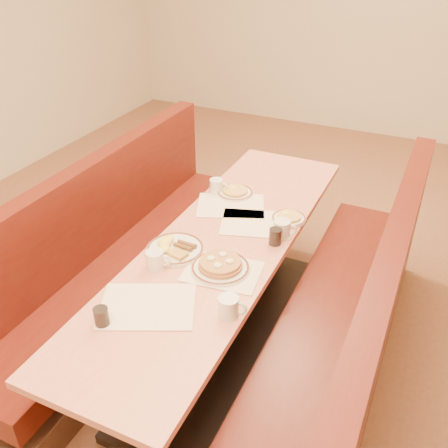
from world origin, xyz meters
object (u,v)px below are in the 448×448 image
at_px(coffee_mug_c, 283,229).
at_px(soda_tumbler_near, 101,317).
at_px(soda_tumbler_mid, 275,237).
at_px(coffee_mug_a, 229,307).
at_px(diner_table, 223,293).
at_px(pancake_plate, 220,266).
at_px(booth_left, 121,264).
at_px(coffee_mug_d, 217,186).
at_px(booth_right, 345,331).
at_px(eggs_plate, 174,248).
at_px(coffee_mug_b, 156,260).

bearing_deg(coffee_mug_c, soda_tumbler_near, -129.41).
bearing_deg(soda_tumbler_mid, coffee_mug_a, -88.95).
distance_m(diner_table, coffee_mug_c, 0.54).
bearing_deg(pancake_plate, booth_left, 163.37).
relative_size(coffee_mug_a, coffee_mug_d, 1.09).
relative_size(booth_right, coffee_mug_d, 20.63).
height_order(booth_left, coffee_mug_a, booth_left).
height_order(pancake_plate, coffee_mug_d, coffee_mug_d).
xyz_separation_m(pancake_plate, coffee_mug_c, (0.18, 0.43, 0.03)).
bearing_deg(coffee_mug_d, diner_table, -67.81).
bearing_deg(coffee_mug_a, booth_right, 37.17).
height_order(booth_left, eggs_plate, booth_left).
relative_size(eggs_plate, coffee_mug_c, 2.38).
distance_m(coffee_mug_d, soda_tumbler_near, 1.33).
bearing_deg(booth_right, diner_table, 180.00).
distance_m(eggs_plate, soda_tumbler_near, 0.63).
bearing_deg(booth_right, soda_tumbler_near, -138.28).
bearing_deg(coffee_mug_a, booth_left, 138.71).
bearing_deg(coffee_mug_b, soda_tumbler_near, -106.89).
xyz_separation_m(booth_left, coffee_mug_b, (0.53, -0.37, 0.44)).
distance_m(booth_right, pancake_plate, 0.79).
bearing_deg(pancake_plate, coffee_mug_a, -58.10).
relative_size(diner_table, soda_tumbler_mid, 26.33).
height_order(booth_right, soda_tumbler_near, booth_right).
xyz_separation_m(booth_right, coffee_mug_c, (-0.45, 0.18, 0.44)).
bearing_deg(coffee_mug_d, booth_left, -138.93).
distance_m(coffee_mug_a, coffee_mug_b, 0.52).
xyz_separation_m(coffee_mug_c, soda_tumbler_near, (-0.48, -1.01, -0.01)).
height_order(booth_right, eggs_plate, booth_right).
height_order(coffee_mug_a, coffee_mug_d, coffee_mug_a).
distance_m(booth_left, coffee_mug_b, 0.78).
distance_m(coffee_mug_b, soda_tumbler_mid, 0.66).
xyz_separation_m(coffee_mug_c, soda_tumbler_mid, (-0.01, -0.09, -0.00)).
relative_size(booth_left, booth_right, 1.00).
bearing_deg(pancake_plate, booth_right, 21.55).
bearing_deg(booth_left, coffee_mug_d, 47.73).
distance_m(coffee_mug_a, coffee_mug_c, 0.72).
distance_m(eggs_plate, coffee_mug_a, 0.59).
height_order(pancake_plate, coffee_mug_b, coffee_mug_b).
distance_m(diner_table, pancake_plate, 0.48).
bearing_deg(coffee_mug_a, pancake_plate, 108.68).
bearing_deg(coffee_mug_b, coffee_mug_d, 77.28).
bearing_deg(eggs_plate, soda_tumbler_near, -90.43).
distance_m(booth_right, coffee_mug_a, 0.83).
bearing_deg(coffee_mug_c, booth_left, 176.15).
bearing_deg(pancake_plate, soda_tumbler_near, -117.32).
height_order(booth_left, coffee_mug_b, booth_left).
relative_size(diner_table, coffee_mug_c, 19.17).
relative_size(coffee_mug_b, soda_tumbler_mid, 1.34).
bearing_deg(eggs_plate, coffee_mug_c, 38.63).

